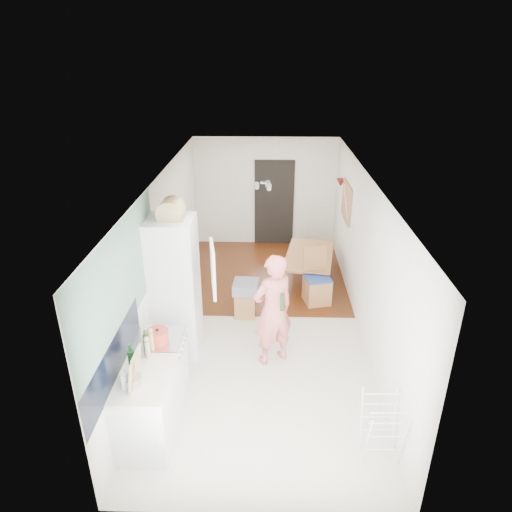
# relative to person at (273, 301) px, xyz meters

# --- Properties ---
(room_shell) EXTENTS (3.20, 7.00, 2.50)m
(room_shell) POSITION_rel_person_xyz_m (-0.16, 0.99, 0.23)
(room_shell) COLOR silver
(room_shell) RESTS_ON ground
(floor) EXTENTS (3.20, 7.00, 0.01)m
(floor) POSITION_rel_person_xyz_m (-0.16, 0.99, -1.02)
(floor) COLOR beige
(floor) RESTS_ON ground
(wood_floor_overlay) EXTENTS (3.20, 3.30, 0.01)m
(wood_floor_overlay) POSITION_rel_person_xyz_m (-0.16, 2.84, -1.01)
(wood_floor_overlay) COLOR #55220B
(wood_floor_overlay) RESTS_ON room_shell
(sage_wall_panel) EXTENTS (0.02, 3.00, 1.30)m
(sage_wall_panel) POSITION_rel_person_xyz_m (-1.75, -1.01, 0.83)
(sage_wall_panel) COLOR slate
(sage_wall_panel) RESTS_ON room_shell
(tile_splashback) EXTENTS (0.02, 1.90, 0.50)m
(tile_splashback) POSITION_rel_person_xyz_m (-1.74, -1.56, 0.13)
(tile_splashback) COLOR black
(tile_splashback) RESTS_ON room_shell
(doorway_recess) EXTENTS (0.90, 0.04, 2.00)m
(doorway_recess) POSITION_rel_person_xyz_m (0.04, 4.47, -0.02)
(doorway_recess) COLOR black
(doorway_recess) RESTS_ON room_shell
(base_cabinet) EXTENTS (0.60, 0.90, 0.86)m
(base_cabinet) POSITION_rel_person_xyz_m (-1.46, -1.56, -0.59)
(base_cabinet) COLOR silver
(base_cabinet) RESTS_ON room_shell
(worktop) EXTENTS (0.62, 0.92, 0.06)m
(worktop) POSITION_rel_person_xyz_m (-1.46, -1.56, -0.13)
(worktop) COLOR beige
(worktop) RESTS_ON room_shell
(range_cooker) EXTENTS (0.60, 0.60, 0.88)m
(range_cooker) POSITION_rel_person_xyz_m (-1.46, -0.81, -0.58)
(range_cooker) COLOR silver
(range_cooker) RESTS_ON room_shell
(cooker_top) EXTENTS (0.60, 0.60, 0.04)m
(cooker_top) POSITION_rel_person_xyz_m (-1.46, -0.81, -0.12)
(cooker_top) COLOR #BBBABD
(cooker_top) RESTS_ON room_shell
(fridge_housing) EXTENTS (0.66, 0.66, 2.15)m
(fridge_housing) POSITION_rel_person_xyz_m (-1.43, 0.21, 0.06)
(fridge_housing) COLOR silver
(fridge_housing) RESTS_ON room_shell
(fridge_door) EXTENTS (0.14, 0.56, 0.70)m
(fridge_door) POSITION_rel_person_xyz_m (-0.82, -0.09, 0.53)
(fridge_door) COLOR silver
(fridge_door) RESTS_ON room_shell
(fridge_interior) EXTENTS (0.02, 0.52, 0.66)m
(fridge_interior) POSITION_rel_person_xyz_m (-1.12, 0.21, 0.53)
(fridge_interior) COLOR white
(fridge_interior) RESTS_ON room_shell
(pinboard) EXTENTS (0.03, 0.90, 0.70)m
(pinboard) POSITION_rel_person_xyz_m (1.42, 2.89, 0.53)
(pinboard) COLOR tan
(pinboard) RESTS_ON room_shell
(pinboard_frame) EXTENTS (0.00, 0.94, 0.74)m
(pinboard_frame) POSITION_rel_person_xyz_m (1.41, 2.89, 0.53)
(pinboard_frame) COLOR #A77A3E
(pinboard_frame) RESTS_ON room_shell
(wall_sconce) EXTENTS (0.18, 0.18, 0.16)m
(wall_sconce) POSITION_rel_person_xyz_m (1.38, 3.54, 0.73)
(wall_sconce) COLOR maroon
(wall_sconce) RESTS_ON room_shell
(person) EXTENTS (0.89, 0.79, 2.03)m
(person) POSITION_rel_person_xyz_m (0.00, 0.00, 0.00)
(person) COLOR #D46765
(person) RESTS_ON floor
(dining_table) EXTENTS (0.97, 1.47, 0.48)m
(dining_table) POSITION_rel_person_xyz_m (0.76, 2.60, -0.78)
(dining_table) COLOR #A77A3E
(dining_table) RESTS_ON floor
(dining_chair) EXTENTS (0.52, 0.52, 1.03)m
(dining_chair) POSITION_rel_person_xyz_m (0.81, 1.72, -0.50)
(dining_chair) COLOR #A77A3E
(dining_chair) RESTS_ON floor
(stool) EXTENTS (0.35, 0.35, 0.46)m
(stool) POSITION_rel_person_xyz_m (-0.47, 1.25, -0.79)
(stool) COLOR #A77A3E
(stool) RESTS_ON floor
(grey_drape) EXTENTS (0.44, 0.44, 0.19)m
(grey_drape) POSITION_rel_person_xyz_m (-0.45, 1.25, -0.47)
(grey_drape) COLOR slate
(grey_drape) RESTS_ON stool
(drying_rack) EXTENTS (0.42, 0.38, 0.79)m
(drying_rack) POSITION_rel_person_xyz_m (1.21, -1.73, -0.62)
(drying_rack) COLOR silver
(drying_rack) RESTS_ON floor
(bread_bin) EXTENTS (0.40, 0.38, 0.19)m
(bread_bin) POSITION_rel_person_xyz_m (-1.40, 0.24, 1.23)
(bread_bin) COLOR tan
(bread_bin) RESTS_ON fridge_housing
(red_casserole) EXTENTS (0.30, 0.30, 0.16)m
(red_casserole) POSITION_rel_person_xyz_m (-1.44, -0.88, -0.02)
(red_casserole) COLOR red
(red_casserole) RESTS_ON cooker_top
(steel_pan) EXTENTS (0.24, 0.24, 0.10)m
(steel_pan) POSITION_rel_person_xyz_m (-1.54, -1.69, -0.04)
(steel_pan) COLOR #BBBABD
(steel_pan) RESTS_ON worktop
(held_bottle) EXTENTS (0.06, 0.06, 0.26)m
(held_bottle) POSITION_rel_person_xyz_m (0.12, -0.20, 0.09)
(held_bottle) COLOR #17411A
(held_bottle) RESTS_ON person
(bottle_a) EXTENTS (0.08, 0.08, 0.33)m
(bottle_a) POSITION_rel_person_xyz_m (-1.57, -1.53, 0.07)
(bottle_a) COLOR #17411A
(bottle_a) RESTS_ON worktop
(bottle_b) EXTENTS (0.08, 0.08, 0.28)m
(bottle_b) POSITION_rel_person_xyz_m (-1.51, -1.16, 0.04)
(bottle_b) COLOR #17411A
(bottle_b) RESTS_ON worktop
(bottle_c) EXTENTS (0.10, 0.10, 0.19)m
(bottle_c) POSITION_rel_person_xyz_m (-1.60, -1.75, 0.00)
(bottle_c) COLOR silver
(bottle_c) RESTS_ON worktop
(pepper_mill_front) EXTENTS (0.06, 0.06, 0.23)m
(pepper_mill_front) POSITION_rel_person_xyz_m (-1.48, -1.21, 0.02)
(pepper_mill_front) COLOR tan
(pepper_mill_front) RESTS_ON worktop
(pepper_mill_back) EXTENTS (0.08, 0.08, 0.23)m
(pepper_mill_back) POSITION_rel_person_xyz_m (-1.48, -1.03, 0.02)
(pepper_mill_back) COLOR tan
(pepper_mill_back) RESTS_ON worktop
(chopping_boards) EXTENTS (0.11, 0.31, 0.42)m
(chopping_boards) POSITION_rel_person_xyz_m (-1.49, -1.69, 0.12)
(chopping_boards) COLOR tan
(chopping_boards) RESTS_ON worktop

